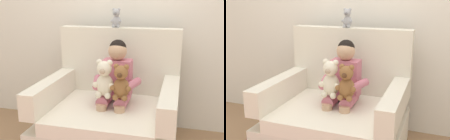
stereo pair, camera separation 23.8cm
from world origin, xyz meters
TOP-DOWN VIEW (x-y plane):
  - back_wall at (0.00, 0.70)m, footprint 6.00×0.10m
  - armchair at (0.00, 0.06)m, footprint 1.21×0.99m
  - seated_child at (0.04, 0.09)m, footprint 0.45×0.39m
  - plush_cream at (-0.02, -0.06)m, footprint 0.20×0.16m
  - plush_brown at (0.13, -0.08)m, footprint 0.18×0.15m
  - plush_grey_on_backrest at (-0.04, 0.42)m, footprint 0.11×0.09m

SIDE VIEW (x-z plane):
  - armchair at x=0.00m, z-range -0.22..0.89m
  - seated_child at x=0.04m, z-range 0.25..1.07m
  - plush_brown at x=0.13m, z-range 0.55..0.85m
  - plush_cream at x=-0.02m, z-range 0.55..0.88m
  - plush_grey_on_backrest at x=-0.04m, z-range 1.10..1.29m
  - back_wall at x=0.00m, z-range 0.00..2.60m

